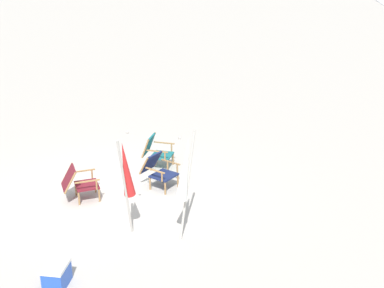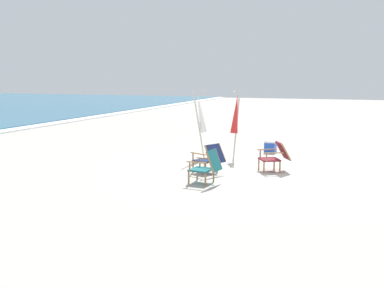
{
  "view_description": "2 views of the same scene",
  "coord_description": "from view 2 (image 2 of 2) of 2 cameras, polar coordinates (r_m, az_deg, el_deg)",
  "views": [
    {
      "loc": [
        10.18,
        3.26,
        5.4
      ],
      "look_at": [
        -1.06,
        1.63,
        0.88
      ],
      "focal_mm": 50.0,
      "sensor_mm": 36.0,
      "label": 1
    },
    {
      "loc": [
        -11.44,
        -2.52,
        2.5
      ],
      "look_at": [
        -0.08,
        1.59,
        0.67
      ],
      "focal_mm": 42.0,
      "sensor_mm": 36.0,
      "label": 2
    }
  ],
  "objects": [
    {
      "name": "ground_plane",
      "position": [
        11.97,
        7.3,
        -3.52
      ],
      "size": [
        80.0,
        80.0,
        0.0
      ],
      "primitive_type": "plane",
      "color": "#B2AAA0"
    },
    {
      "name": "beach_chair_back_right",
      "position": [
        10.53,
        1.94,
        -2.74
      ],
      "size": [
        0.65,
        0.74,
        0.81
      ],
      "color": "#196066",
      "rests_on": "ground"
    },
    {
      "name": "beach_chair_front_right",
      "position": [
        11.6,
        2.27,
        -1.72
      ],
      "size": [
        0.85,
        0.94,
        0.78
      ],
      "color": "#19234C",
      "rests_on": "ground"
    },
    {
      "name": "beach_chair_front_left",
      "position": [
        12.1,
        10.57,
        -1.44
      ],
      "size": [
        0.86,
        0.94,
        0.78
      ],
      "color": "maroon",
      "rests_on": "ground"
    },
    {
      "name": "umbrella_furled_red",
      "position": [
        13.5,
        5.58,
        3.74
      ],
      "size": [
        0.55,
        0.29,
        2.09
      ],
      "color": "#B7B2A8",
      "rests_on": "ground"
    },
    {
      "name": "umbrella_furled_white",
      "position": [
        13.66,
        1.09,
        3.82
      ],
      "size": [
        0.56,
        0.41,
        2.08
      ],
      "color": "#B7B2A8",
      "rests_on": "ground"
    },
    {
      "name": "cooler_box",
      "position": [
        15.12,
        9.93,
        -0.28
      ],
      "size": [
        0.49,
        0.35,
        0.4
      ],
      "color": "blue",
      "rests_on": "ground"
    }
  ]
}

